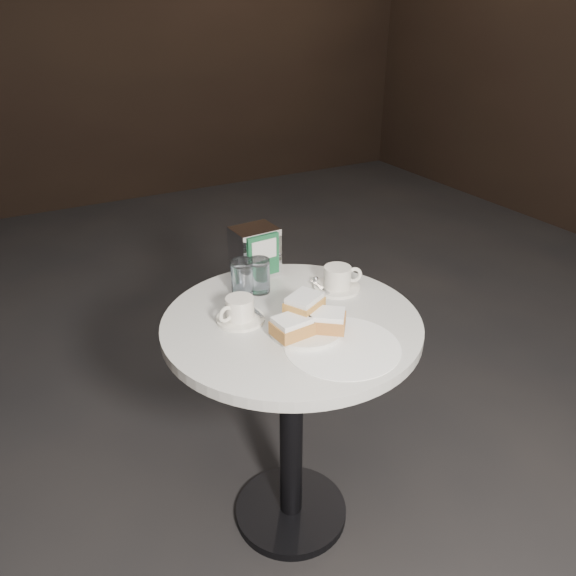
# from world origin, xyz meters

# --- Properties ---
(ground) EXTENTS (7.00, 7.00, 0.00)m
(ground) POSITION_xyz_m (0.00, 0.00, 0.00)
(ground) COLOR black
(ground) RESTS_ON ground
(cafe_table) EXTENTS (0.70, 0.70, 0.74)m
(cafe_table) POSITION_xyz_m (0.00, 0.00, 0.55)
(cafe_table) COLOR black
(cafe_table) RESTS_ON ground
(sugar_spill) EXTENTS (0.37, 0.37, 0.00)m
(sugar_spill) POSITION_xyz_m (0.05, -0.18, 0.75)
(sugar_spill) COLOR white
(sugar_spill) RESTS_ON cafe_table
(beignet_plate) EXTENTS (0.22, 0.22, 0.09)m
(beignet_plate) POSITION_xyz_m (0.00, -0.08, 0.78)
(beignet_plate) COLOR white
(beignet_plate) RESTS_ON cafe_table
(coffee_cup_left) EXTENTS (0.16, 0.16, 0.07)m
(coffee_cup_left) POSITION_xyz_m (-0.12, 0.06, 0.77)
(coffee_cup_left) COLOR white
(coffee_cup_left) RESTS_ON cafe_table
(coffee_cup_right) EXTENTS (0.17, 0.17, 0.07)m
(coffee_cup_right) POSITION_xyz_m (0.20, 0.09, 0.78)
(coffee_cup_right) COLOR white
(coffee_cup_right) RESTS_ON cafe_table
(water_glass_left) EXTENTS (0.07, 0.07, 0.11)m
(water_glass_left) POSITION_xyz_m (-0.05, 0.19, 0.80)
(water_glass_left) COLOR white
(water_glass_left) RESTS_ON cafe_table
(water_glass_right) EXTENTS (0.08, 0.08, 0.10)m
(water_glass_right) POSITION_xyz_m (-0.00, 0.19, 0.79)
(water_glass_right) COLOR white
(water_glass_right) RESTS_ON cafe_table
(napkin_dispenser) EXTENTS (0.14, 0.12, 0.15)m
(napkin_dispenser) POSITION_xyz_m (0.04, 0.30, 0.82)
(napkin_dispenser) COLOR white
(napkin_dispenser) RESTS_ON cafe_table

